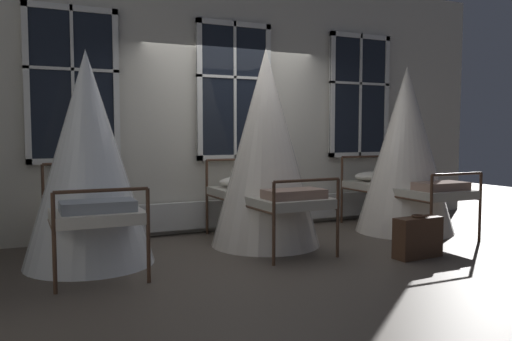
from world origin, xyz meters
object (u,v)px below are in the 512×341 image
(cot_second, at_px, (266,150))
(suitcase_dark, at_px, (418,237))
(cot_first, at_px, (88,161))
(cot_third, at_px, (405,152))

(cot_second, xyz_separation_m, suitcase_dark, (1.19, -1.30, -0.92))
(cot_first, height_order, suitcase_dark, cot_first)
(cot_first, height_order, cot_second, cot_second)
(cot_first, distance_m, cot_second, 2.05)
(cot_third, distance_m, suitcase_dark, 1.75)
(cot_first, xyz_separation_m, cot_second, (2.05, 0.05, 0.08))
(suitcase_dark, bearing_deg, cot_second, 129.09)
(cot_second, height_order, suitcase_dark, cot_second)
(cot_second, bearing_deg, suitcase_dark, -138.97)
(cot_first, bearing_deg, cot_third, -89.74)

